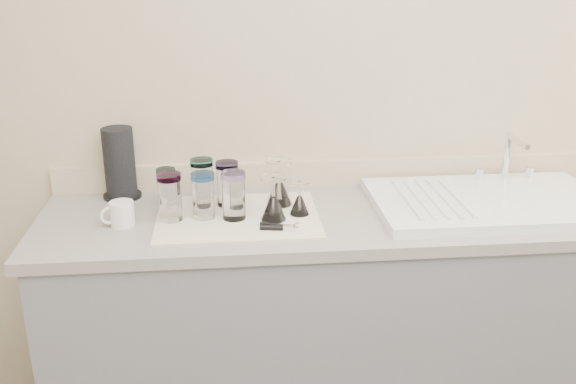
{
  "coord_description": "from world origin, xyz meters",
  "views": [
    {
      "loc": [
        -0.37,
        -0.85,
        1.75
      ],
      "look_at": [
        -0.17,
        1.15,
        1.0
      ],
      "focal_mm": 40.0,
      "sensor_mm": 36.0,
      "label": 1
    }
  ],
  "objects": [
    {
      "name": "room_envelope",
      "position": [
        0.0,
        0.0,
        1.56
      ],
      "size": [
        3.54,
        3.5,
        2.52
      ],
      "color": "#545359",
      "rests_on": "ground"
    },
    {
      "name": "counter_unit",
      "position": [
        0.0,
        1.2,
        0.45
      ],
      "size": [
        2.06,
        0.62,
        0.9
      ],
      "color": "slate",
      "rests_on": "ground"
    },
    {
      "name": "sink_unit",
      "position": [
        0.55,
        1.2,
        0.92
      ],
      "size": [
        0.82,
        0.5,
        0.22
      ],
      "color": "white",
      "rests_on": "counter_unit"
    },
    {
      "name": "dish_towel",
      "position": [
        -0.34,
        1.18,
        0.9
      ],
      "size": [
        0.55,
        0.42,
        0.01
      ],
      "primitive_type": "cube",
      "color": "white",
      "rests_on": "counter_unit"
    },
    {
      "name": "tumbler_teal",
      "position": [
        -0.59,
        1.31,
        0.98
      ],
      "size": [
        0.07,
        0.07,
        0.13
      ],
      "color": "white",
      "rests_on": "dish_towel"
    },
    {
      "name": "tumbler_cyan",
      "position": [
        -0.46,
        1.32,
        0.99
      ],
      "size": [
        0.08,
        0.08,
        0.16
      ],
      "color": "white",
      "rests_on": "dish_towel"
    },
    {
      "name": "tumbler_purple",
      "position": [
        -0.38,
        1.29,
        0.99
      ],
      "size": [
        0.08,
        0.08,
        0.16
      ],
      "color": "white",
      "rests_on": "dish_towel"
    },
    {
      "name": "tumbler_magenta",
      "position": [
        -0.57,
        1.17,
        0.99
      ],
      "size": [
        0.08,
        0.08,
        0.16
      ],
      "color": "white",
      "rests_on": "dish_towel"
    },
    {
      "name": "tumbler_blue",
      "position": [
        -0.46,
        1.18,
        0.99
      ],
      "size": [
        0.08,
        0.08,
        0.16
      ],
      "color": "white",
      "rests_on": "dish_towel"
    },
    {
      "name": "tumbler_lavender",
      "position": [
        -0.36,
        1.16,
        0.99
      ],
      "size": [
        0.08,
        0.08,
        0.16
      ],
      "color": "white",
      "rests_on": "dish_towel"
    },
    {
      "name": "goblet_back_left",
      "position": [
        -0.19,
        1.28,
        0.96
      ],
      "size": [
        0.09,
        0.09,
        0.16
      ],
      "color": "white",
      "rests_on": "dish_towel"
    },
    {
      "name": "goblet_front_left",
      "position": [
        -0.22,
        1.14,
        0.96
      ],
      "size": [
        0.08,
        0.08,
        0.15
      ],
      "color": "white",
      "rests_on": "dish_towel"
    },
    {
      "name": "goblet_front_right",
      "position": [
        -0.13,
        1.18,
        0.95
      ],
      "size": [
        0.07,
        0.07,
        0.12
      ],
      "color": "white",
      "rests_on": "dish_towel"
    },
    {
      "name": "can_opener",
      "position": [
        -0.21,
        1.05,
        0.92
      ],
      "size": [
        0.13,
        0.07,
        0.02
      ],
      "color": "silver",
      "rests_on": "dish_towel"
    },
    {
      "name": "white_mug",
      "position": [
        -0.73,
        1.15,
        0.94
      ],
      "size": [
        0.12,
        0.1,
        0.08
      ],
      "color": "white",
      "rests_on": "counter_unit"
    },
    {
      "name": "paper_towel_roll",
      "position": [
        -0.77,
        1.43,
        1.03
      ],
      "size": [
        0.14,
        0.14,
        0.26
      ],
      "color": "black",
      "rests_on": "counter_unit"
    }
  ]
}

